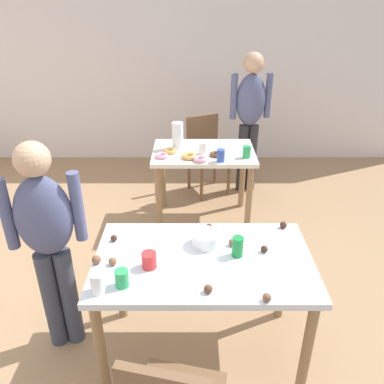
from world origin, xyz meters
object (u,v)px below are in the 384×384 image
(mixing_bowl, at_px, (205,239))
(person_girl_near, at_px, (46,236))
(dining_table_near, at_px, (202,272))
(dining_table_far, at_px, (202,163))
(chair_far_table, at_px, (205,150))
(pitcher_far, at_px, (176,136))
(person_adult_far, at_px, (249,112))
(soda_can, at_px, (236,246))

(mixing_bowl, bearing_deg, person_girl_near, -177.21)
(dining_table_near, bearing_deg, mixing_bowl, 81.34)
(dining_table_far, height_order, chair_far_table, chair_far_table)
(chair_far_table, distance_m, pitcher_far, 0.78)
(chair_far_table, bearing_deg, person_adult_far, -0.61)
(mixing_bowl, xyz_separation_m, soda_can, (0.18, -0.11, 0.02))
(chair_far_table, height_order, mixing_bowl, chair_far_table)
(dining_table_near, distance_m, dining_table_far, 1.67)
(chair_far_table, relative_size, person_girl_near, 0.61)
(person_girl_near, relative_size, person_adult_far, 0.92)
(mixing_bowl, height_order, soda_can, soda_can)
(person_adult_far, xyz_separation_m, pitcher_far, (-0.76, -0.61, -0.06))
(pitcher_far, bearing_deg, mixing_bowl, -82.10)
(dining_table_near, distance_m, chair_far_table, 2.35)
(dining_table_near, xyz_separation_m, person_adult_far, (0.56, 2.33, 0.29))
(dining_table_far, distance_m, chair_far_table, 0.69)
(person_girl_near, height_order, person_adult_far, person_adult_far)
(chair_far_table, height_order, person_adult_far, person_adult_far)
(person_girl_near, distance_m, pitcher_far, 1.78)
(soda_can, relative_size, pitcher_far, 0.48)
(dining_table_near, bearing_deg, chair_far_table, 87.72)
(chair_far_table, distance_m, soda_can, 2.34)
(dining_table_near, xyz_separation_m, pitcher_far, (-0.20, 1.73, 0.23))
(dining_table_near, height_order, pitcher_far, pitcher_far)
(dining_table_far, distance_m, mixing_bowl, 1.54)
(mixing_bowl, relative_size, soda_can, 1.39)
(person_adult_far, bearing_deg, chair_far_table, 179.39)
(mixing_bowl, bearing_deg, person_adult_far, 76.14)
(pitcher_far, bearing_deg, person_girl_near, -113.28)
(chair_far_table, height_order, pitcher_far, pitcher_far)
(chair_far_table, xyz_separation_m, person_adult_far, (0.47, -0.01, 0.44))
(mixing_bowl, bearing_deg, dining_table_near, -98.66)
(dining_table_far, bearing_deg, person_girl_near, -121.16)
(person_girl_near, bearing_deg, dining_table_near, -5.68)
(chair_far_table, xyz_separation_m, person_girl_near, (-1.00, -2.25, 0.35))
(mixing_bowl, height_order, pitcher_far, pitcher_far)
(person_adult_far, height_order, pitcher_far, person_adult_far)
(person_girl_near, bearing_deg, person_adult_far, 56.79)
(dining_table_far, bearing_deg, pitcher_far, 165.32)
(chair_far_table, xyz_separation_m, mixing_bowl, (-0.07, -2.20, 0.29))
(pitcher_far, bearing_deg, soda_can, -76.85)
(dining_table_near, distance_m, mixing_bowl, 0.20)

